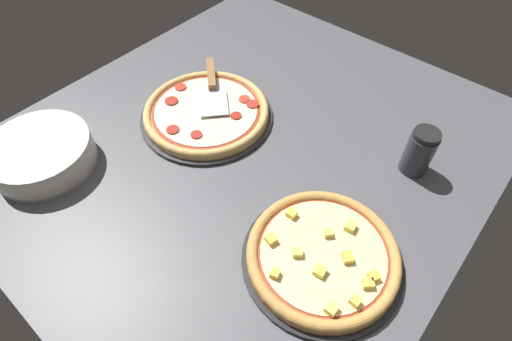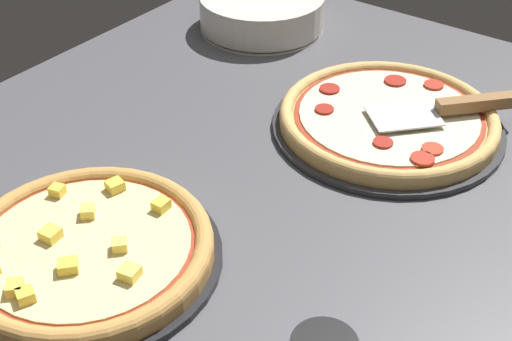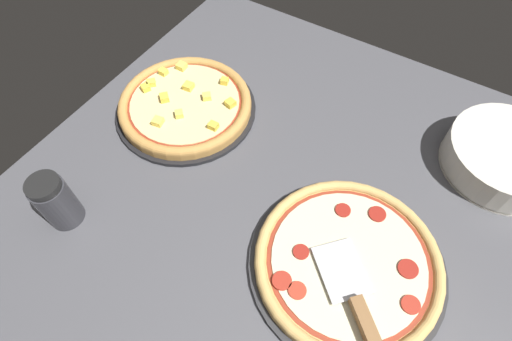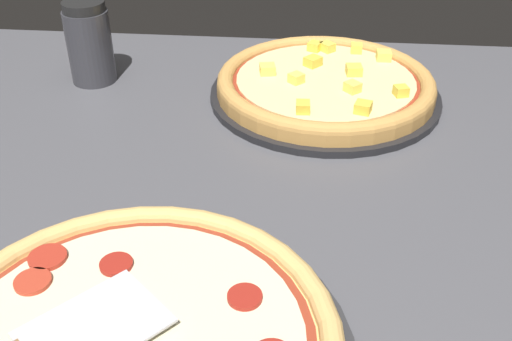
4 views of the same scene
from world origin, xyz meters
The scene contains 7 objects.
ground_plane centered at (0.00, 0.00, -1.80)cm, with size 125.29×113.25×3.60cm, color #4C4C51.
pizza_pan_front centered at (0.91, -14.88, 0.50)cm, with size 36.33×36.33×1.00cm, color #2D2D30.
pizza_front centered at (0.91, -14.88, 2.28)cm, with size 34.15×34.15×2.58cm.
pizza_pan_back centered at (16.37, 34.03, 0.50)cm, with size 33.26×33.26×1.00cm, color black.
pizza_back centered at (16.39, 34.05, 2.41)cm, with size 31.27×31.27×3.45cm.
serving_spatula centered at (-7.86, -21.19, 4.36)cm, with size 19.83×20.98×2.00cm.
plate_stack centered at (38.82, -33.38, 3.50)cm, with size 24.57×24.57×7.00cm.
Camera 2 is at (-38.56, 73.68, 61.33)cm, focal length 50.00 mm.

